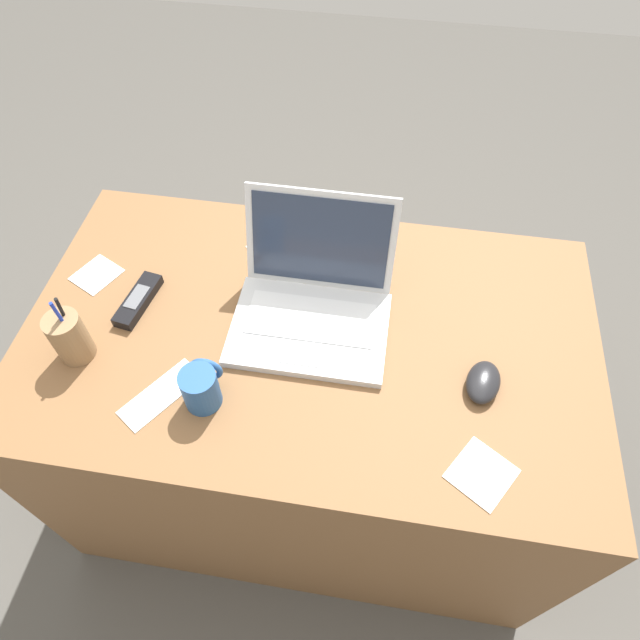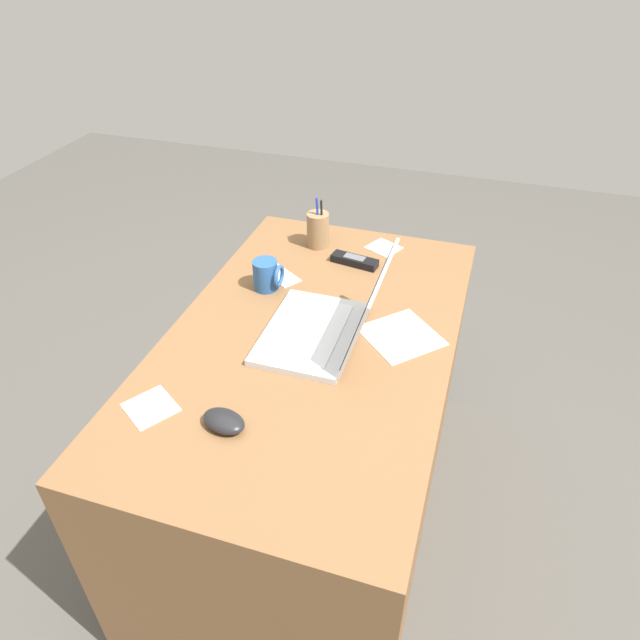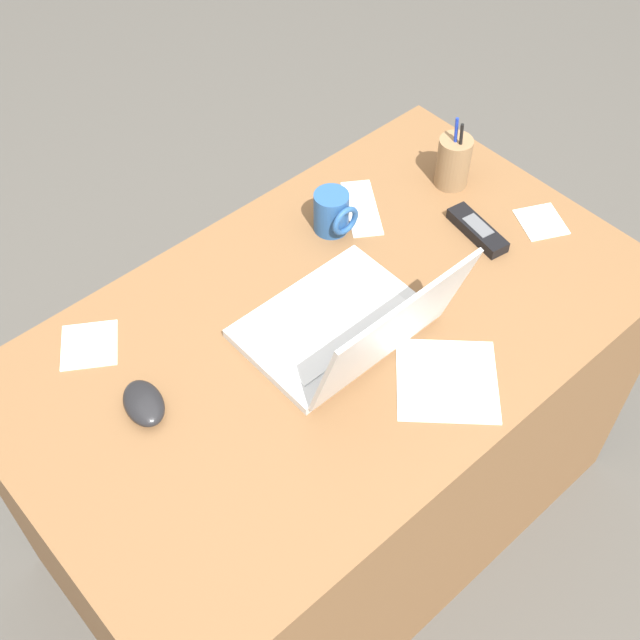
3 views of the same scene
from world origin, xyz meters
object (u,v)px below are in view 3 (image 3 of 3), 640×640
at_px(computer_mouse, 144,403).
at_px(pen_holder, 453,162).
at_px(coffee_mug_white, 333,213).
at_px(cordless_phone, 477,230).
at_px(laptop, 350,327).

height_order(computer_mouse, pen_holder, pen_holder).
distance_m(coffee_mug_white, cordless_phone, 0.30).
distance_m(coffee_mug_white, pen_holder, 0.30).
xyz_separation_m(computer_mouse, coffee_mug_white, (-0.54, -0.11, 0.03)).
height_order(laptop, cordless_phone, laptop).
height_order(coffee_mug_white, pen_holder, pen_holder).
bearing_deg(pen_holder, computer_mouse, 3.49).
bearing_deg(laptop, coffee_mug_white, -126.42).
xyz_separation_m(coffee_mug_white, cordless_phone, (-0.21, 0.21, -0.03)).
height_order(computer_mouse, cordless_phone, computer_mouse).
height_order(computer_mouse, coffee_mug_white, coffee_mug_white).
xyz_separation_m(laptop, coffee_mug_white, (-0.18, -0.24, -0.00)).
relative_size(laptop, cordless_phone, 2.16).
bearing_deg(cordless_phone, computer_mouse, -7.21).
distance_m(laptop, cordless_phone, 0.39).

